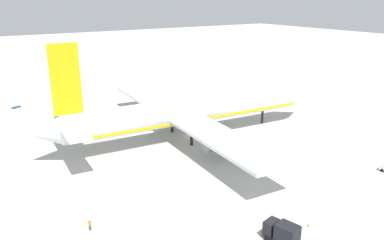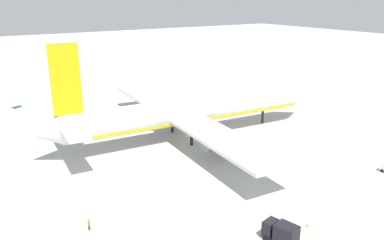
# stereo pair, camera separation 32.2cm
# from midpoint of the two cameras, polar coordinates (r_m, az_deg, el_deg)

# --- Properties ---
(ground_plane) EXTENTS (600.00, 600.00, 0.00)m
(ground_plane) POSITION_cam_midpoint_polar(r_m,az_deg,el_deg) (97.41, 0.19, -2.40)
(ground_plane) COLOR #B2B2AD
(airliner) EXTENTS (75.05, 71.50, 24.86)m
(airliner) POSITION_cam_midpoint_polar(r_m,az_deg,el_deg) (94.65, -0.52, 1.27)
(airliner) COLOR silver
(airliner) RESTS_ON ground
(service_truck_1) EXTENTS (3.54, 5.32, 3.10)m
(service_truck_1) POSITION_cam_midpoint_polar(r_m,az_deg,el_deg) (58.65, 13.20, -15.82)
(service_truck_1) COLOR black
(service_truck_1) RESTS_ON ground
(baggage_cart_0) EXTENTS (3.16, 2.66, 0.40)m
(baggage_cart_0) POSITION_cam_midpoint_polar(r_m,az_deg,el_deg) (134.24, -24.41, 1.80)
(baggage_cart_0) COLOR #26598C
(baggage_cart_0) RESTS_ON ground
(ground_worker_2) EXTENTS (0.46, 0.46, 1.72)m
(ground_worker_2) POSITION_cam_midpoint_polar(r_m,az_deg,el_deg) (62.17, -14.81, -14.72)
(ground_worker_2) COLOR #3F3F47
(ground_worker_2) RESTS_ON ground
(traffic_cone_0) EXTENTS (0.36, 0.36, 0.55)m
(traffic_cone_0) POSITION_cam_midpoint_polar(r_m,az_deg,el_deg) (63.87, 16.82, -14.60)
(traffic_cone_0) COLOR orange
(traffic_cone_0) RESTS_ON ground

